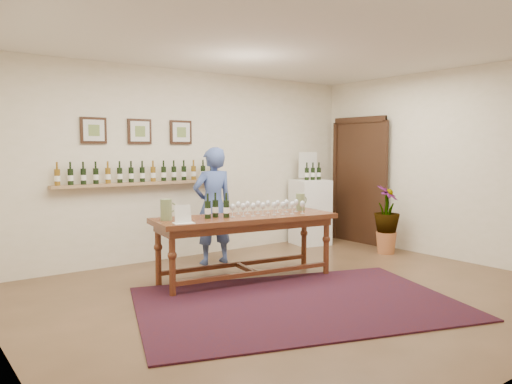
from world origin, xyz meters
TOP-DOWN VIEW (x-y plane):
  - ground at (0.00, 0.00)m, footprint 6.00×6.00m
  - room_shell at (2.11, 1.86)m, footprint 6.00×6.00m
  - rug at (-0.26, -0.29)m, footprint 3.85×3.17m
  - tasting_table at (-0.14, 0.82)m, footprint 2.37×1.05m
  - table_glasses at (0.14, 0.79)m, footprint 1.26×0.62m
  - table_bottles at (-0.53, 0.89)m, footprint 0.30×0.22m
  - pitcher_left at (-1.11, 1.05)m, footprint 0.19×0.19m
  - pitcher_right at (0.77, 0.84)m, footprint 0.17×0.17m
  - menu_card at (-1.06, 0.74)m, footprint 0.25×0.21m
  - display_pedestal at (2.12, 2.10)m, footprint 0.65×0.65m
  - pedestal_bottles at (2.14, 2.07)m, footprint 0.27×0.12m
  - info_sign at (2.20, 2.27)m, footprint 0.36×0.09m
  - potted_plant at (2.55, 0.81)m, footprint 0.66×0.66m
  - person at (0.01, 1.84)m, footprint 0.64×0.45m

SIDE VIEW (x-z plane):
  - ground at x=0.00m, z-range 0.00..0.00m
  - rug at x=-0.26m, z-range 0.00..0.02m
  - potted_plant at x=2.55m, z-range 0.08..1.00m
  - display_pedestal at x=2.12m, z-range 0.00..1.10m
  - tasting_table at x=-0.14m, z-range 0.28..1.09m
  - person at x=0.01m, z-range 0.00..1.66m
  - table_glasses at x=0.14m, z-range 0.81..0.98m
  - menu_card at x=-1.06m, z-range 0.81..1.01m
  - pitcher_right at x=0.77m, z-range 0.81..1.04m
  - pitcher_left at x=-1.11m, z-range 0.81..1.06m
  - table_bottles at x=-0.53m, z-range 0.81..1.10m
  - room_shell at x=2.11m, z-range -1.88..4.12m
  - pedestal_bottles at x=2.14m, z-range 1.10..1.37m
  - info_sign at x=2.20m, z-range 1.10..1.60m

